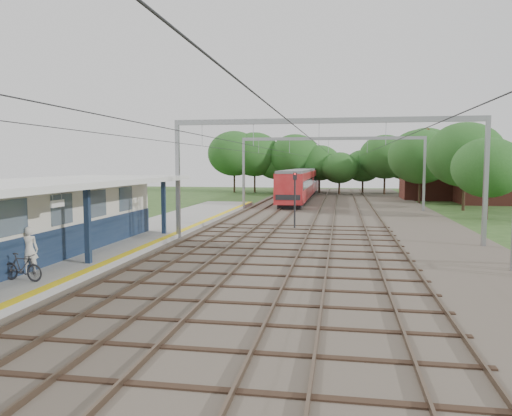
# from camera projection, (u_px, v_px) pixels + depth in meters

# --- Properties ---
(ground) EXTENTS (160.00, 160.00, 0.00)m
(ground) POSITION_uv_depth(u_px,v_px,m) (178.00, 324.00, 13.95)
(ground) COLOR #2D4C1E
(ground) RESTS_ON ground
(ballast_bed) EXTENTS (18.00, 90.00, 0.10)m
(ballast_bed) POSITION_uv_depth(u_px,v_px,m) (335.00, 215.00, 42.73)
(ballast_bed) COLOR #473D33
(ballast_bed) RESTS_ON ground
(platform) EXTENTS (5.00, 52.00, 0.35)m
(platform) POSITION_uv_depth(u_px,v_px,m) (132.00, 238.00, 28.94)
(platform) COLOR gray
(platform) RESTS_ON ground
(yellow_stripe) EXTENTS (0.45, 52.00, 0.01)m
(yellow_stripe) POSITION_uv_depth(u_px,v_px,m) (169.00, 236.00, 28.55)
(yellow_stripe) COLOR yellow
(yellow_stripe) RESTS_ON platform
(station_building) EXTENTS (3.41, 18.00, 3.40)m
(station_building) POSITION_uv_depth(u_px,v_px,m) (37.00, 219.00, 22.13)
(station_building) COLOR beige
(station_building) RESTS_ON platform
(canopy) EXTENTS (6.40, 20.00, 3.44)m
(canopy) POSITION_uv_depth(u_px,v_px,m) (45.00, 184.00, 20.82)
(canopy) COLOR #13223C
(canopy) RESTS_ON platform
(rail_tracks) EXTENTS (11.80, 88.00, 0.15)m
(rail_tracks) POSITION_uv_depth(u_px,v_px,m) (306.00, 214.00, 43.14)
(rail_tracks) COLOR brown
(rail_tracks) RESTS_ON ballast_bed
(catenary_system) EXTENTS (17.22, 88.00, 7.00)m
(catenary_system) POSITION_uv_depth(u_px,v_px,m) (327.00, 150.00, 37.72)
(catenary_system) COLOR gray
(catenary_system) RESTS_ON ground
(tree_band) EXTENTS (31.72, 30.88, 8.82)m
(tree_band) POSITION_uv_depth(u_px,v_px,m) (337.00, 160.00, 68.95)
(tree_band) COLOR #382619
(tree_band) RESTS_ON ground
(house_near) EXTENTS (7.00, 6.12, 7.89)m
(house_near) POSITION_uv_depth(u_px,v_px,m) (492.00, 177.00, 55.32)
(house_near) COLOR brown
(house_near) RESTS_ON ground
(house_far) EXTENTS (8.00, 6.12, 8.66)m
(house_far) POSITION_uv_depth(u_px,v_px,m) (435.00, 174.00, 62.03)
(house_far) COLOR brown
(house_far) RESTS_ON ground
(person) EXTENTS (0.77, 0.66, 1.78)m
(person) POSITION_uv_depth(u_px,v_px,m) (29.00, 250.00, 18.84)
(person) COLOR beige
(person) RESTS_ON platform
(bicycle) EXTENTS (1.70, 0.65, 0.99)m
(bicycle) POSITION_uv_depth(u_px,v_px,m) (22.00, 267.00, 17.58)
(bicycle) COLOR black
(bicycle) RESTS_ON platform
(train) EXTENTS (2.80, 34.81, 3.68)m
(train) POSITION_uv_depth(u_px,v_px,m) (302.00, 182.00, 64.09)
(train) COLOR black
(train) RESTS_ON ballast_bed
(signal_post) EXTENTS (0.28, 0.26, 3.88)m
(signal_post) POSITION_uv_depth(u_px,v_px,m) (295.00, 195.00, 33.91)
(signal_post) COLOR black
(signal_post) RESTS_ON ground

